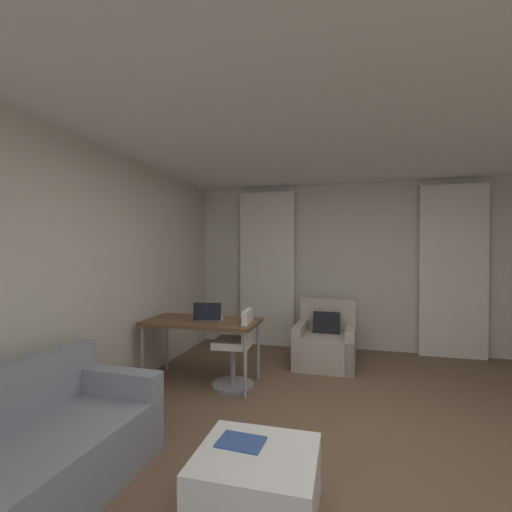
{
  "coord_description": "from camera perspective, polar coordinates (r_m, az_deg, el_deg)",
  "views": [
    {
      "loc": [
        -0.12,
        -2.72,
        1.54
      ],
      "look_at": [
        -1.11,
        1.16,
        1.48
      ],
      "focal_mm": 24.71,
      "sensor_mm": 36.0,
      "label": 1
    }
  ],
  "objects": [
    {
      "name": "desk_chair",
      "position": [
        4.13,
        -3.21,
        -15.32
      ],
      "size": [
        0.48,
        0.48,
        0.88
      ],
      "color": "gray",
      "rests_on": "ground"
    },
    {
      "name": "wall_left",
      "position": [
        3.64,
        -27.15,
        -3.07
      ],
      "size": [
        0.06,
        6.12,
        2.6
      ],
      "color": "beige",
      "rests_on": "ground"
    },
    {
      "name": "curtain_right_panel",
      "position": [
        5.82,
        29.28,
        -2.15
      ],
      "size": [
        0.9,
        0.06,
        2.5
      ],
      "color": "silver",
      "rests_on": "ground"
    },
    {
      "name": "curtain_left_panel",
      "position": [
        5.76,
        1.8,
        -2.07
      ],
      "size": [
        0.9,
        0.06,
        2.5
      ],
      "color": "silver",
      "rests_on": "ground"
    },
    {
      "name": "desk",
      "position": [
        4.25,
        -8.75,
        -11.02
      ],
      "size": [
        1.32,
        0.67,
        0.73
      ],
      "color": "brown",
      "rests_on": "ground"
    },
    {
      "name": "armchair",
      "position": [
        5.02,
        11.21,
        -13.73
      ],
      "size": [
        0.82,
        0.86,
        0.85
      ],
      "color": "#B2A899",
      "rests_on": "ground"
    },
    {
      "name": "laptop",
      "position": [
        4.19,
        -7.69,
        -9.7
      ],
      "size": [
        0.36,
        0.29,
        0.22
      ],
      "color": "#ADADB2",
      "rests_on": "desk"
    },
    {
      "name": "wall_window",
      "position": [
        5.75,
        15.58,
        -1.61
      ],
      "size": [
        5.12,
        0.06,
        2.6
      ],
      "color": "beige",
      "rests_on": "ground"
    },
    {
      "name": "ceiling",
      "position": [
        2.93,
        17.04,
        22.6
      ],
      "size": [
        5.12,
        6.12,
        0.06
      ],
      "primitive_type": "cube",
      "color": "white",
      "rests_on": "wall_left"
    },
    {
      "name": "ground_plane",
      "position": [
        3.13,
        16.8,
        -28.75
      ],
      "size": [
        12.0,
        12.0,
        0.0
      ],
      "primitive_type": "plane",
      "color": "brown"
    },
    {
      "name": "coffee_table",
      "position": [
        2.44,
        0.11,
        -32.92
      ],
      "size": [
        0.7,
        0.63,
        0.37
      ],
      "color": "white",
      "rests_on": "ground"
    },
    {
      "name": "magazine_open",
      "position": [
        2.43,
        -2.45,
        -27.85
      ],
      "size": [
        0.29,
        0.22,
        0.01
      ],
      "color": "#335193",
      "rests_on": "coffee_table"
    }
  ]
}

